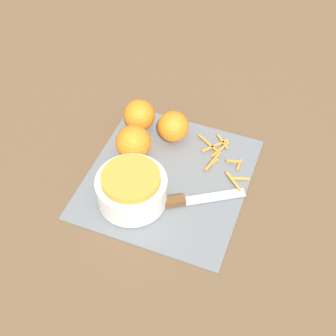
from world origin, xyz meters
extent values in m
plane|color=brown|center=(0.00, 0.00, 0.00)|extent=(4.00, 4.00, 0.00)
cube|color=slate|center=(0.00, 0.00, 0.00)|extent=(0.37, 0.34, 0.01)
cylinder|color=silver|center=(-0.08, 0.05, 0.04)|extent=(0.15, 0.15, 0.06)
cylinder|color=orange|center=(-0.08, 0.05, 0.07)|extent=(0.12, 0.12, 0.02)
cube|color=brown|center=(-0.08, -0.02, 0.01)|extent=(0.07, 0.09, 0.02)
cube|color=silver|center=(-0.02, -0.11, 0.01)|extent=(0.09, 0.12, 0.00)
sphere|color=orange|center=(0.03, 0.10, 0.05)|extent=(0.08, 0.08, 0.08)
sphere|color=orange|center=(0.12, 0.12, 0.04)|extent=(0.07, 0.07, 0.07)
sphere|color=orange|center=(0.12, 0.03, 0.04)|extent=(0.07, 0.07, 0.07)
cube|color=gold|center=(0.05, -0.15, 0.01)|extent=(0.02, 0.04, 0.00)
cube|color=gold|center=(0.03, -0.14, 0.01)|extent=(0.04, 0.05, 0.00)
cube|color=orange|center=(0.14, -0.08, 0.01)|extent=(0.04, 0.04, 0.00)
cube|color=orange|center=(0.12, -0.08, 0.01)|extent=(0.06, 0.03, 0.00)
cube|color=orange|center=(0.09, -0.12, 0.01)|extent=(0.01, 0.03, 0.00)
cube|color=orange|center=(0.12, -0.07, 0.01)|extent=(0.06, 0.05, 0.00)
cube|color=orange|center=(0.12, -0.05, 0.01)|extent=(0.04, 0.06, 0.00)
cube|color=orange|center=(0.09, -0.14, 0.01)|extent=(0.03, 0.01, 0.00)
cube|color=orange|center=(0.07, -0.08, 0.01)|extent=(0.04, 0.02, 0.00)
cube|color=orange|center=(0.07, -0.08, 0.01)|extent=(0.06, 0.02, 0.00)
camera|label=1|loc=(-0.61, -0.23, 0.81)|focal=50.00mm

